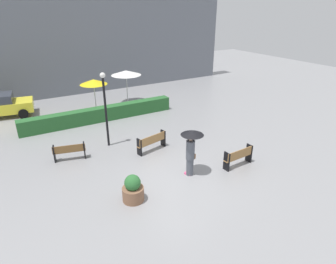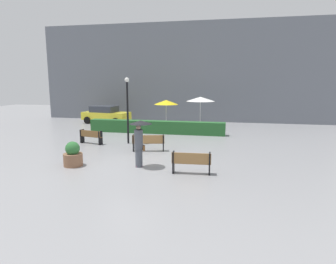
% 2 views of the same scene
% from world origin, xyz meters
% --- Properties ---
extents(ground_plane, '(60.00, 60.00, 0.00)m').
position_xyz_m(ground_plane, '(0.00, 0.00, 0.00)').
color(ground_plane, gray).
extents(bench_near_right, '(1.62, 0.45, 0.91)m').
position_xyz_m(bench_near_right, '(2.88, -0.59, 0.53)').
color(bench_near_right, '#9E7242').
rests_on(bench_near_right, ground).
extents(bench_mid_center, '(1.77, 0.72, 0.90)m').
position_xyz_m(bench_mid_center, '(0.09, 2.89, 0.54)').
color(bench_mid_center, '#9E7242').
rests_on(bench_mid_center, ground).
extents(bench_far_left, '(1.56, 0.68, 0.83)m').
position_xyz_m(bench_far_left, '(-3.87, 4.05, 0.49)').
color(bench_far_left, brown).
rests_on(bench_far_left, ground).
extents(pedestrian_with_umbrella, '(1.00, 1.00, 2.09)m').
position_xyz_m(pedestrian_with_umbrella, '(0.51, -0.03, 1.37)').
color(pedestrian_with_umbrella, '#4C515B').
rests_on(pedestrian_with_umbrella, ground).
extents(planter_pot, '(0.85, 0.85, 1.12)m').
position_xyz_m(planter_pot, '(-2.49, -0.49, 0.48)').
color(planter_pot, brown).
rests_on(planter_pot, ground).
extents(lamp_post, '(0.28, 0.28, 4.00)m').
position_xyz_m(lamp_post, '(-1.67, 4.64, 2.44)').
color(lamp_post, black).
rests_on(lamp_post, ground).
extents(patio_umbrella_yellow, '(1.90, 1.90, 2.31)m').
position_xyz_m(patio_umbrella_yellow, '(-0.53, 10.48, 2.13)').
color(patio_umbrella_yellow, silver).
rests_on(patio_umbrella_yellow, ground).
extents(patio_umbrella_white, '(2.24, 2.24, 2.57)m').
position_xyz_m(patio_umbrella_white, '(2.13, 10.97, 2.39)').
color(patio_umbrella_white, silver).
rests_on(patio_umbrella_white, ground).
extents(hedge_strip, '(10.01, 0.70, 0.92)m').
position_xyz_m(hedge_strip, '(-0.85, 8.40, 0.46)').
color(hedge_strip, '#28602D').
rests_on(hedge_strip, ground).
extents(building_facade, '(28.00, 1.20, 9.18)m').
position_xyz_m(building_facade, '(0.00, 16.00, 4.59)').
color(building_facade, slate).
rests_on(building_facade, ground).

